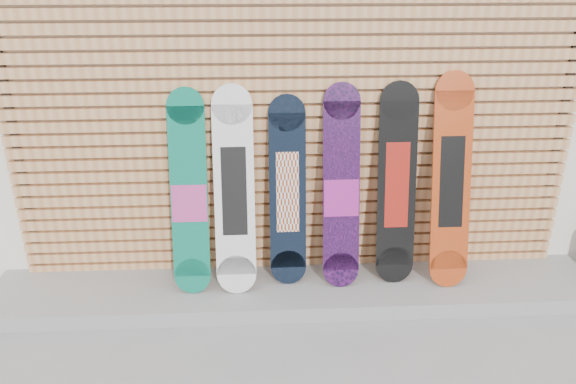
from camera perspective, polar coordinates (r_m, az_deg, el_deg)
The scene contains 10 objects.
ground at distance 3.89m, azimuth 3.81°, elevation -16.01°, with size 80.00×80.00×0.00m, color gray.
building at distance 6.58m, azimuth 5.09°, elevation 17.40°, with size 12.00×5.00×3.60m, color white.
concrete_step at distance 4.39m, azimuth 0.82°, elevation -9.88°, with size 4.60×0.70×0.12m, color gray.
slat_wall at distance 4.16m, azimuth 0.63°, elevation 5.75°, with size 4.26×0.08×2.29m.
snowboard_0 at distance 4.11m, azimuth -10.01°, elevation -0.25°, with size 0.27×0.37×1.48m.
snowboard_1 at distance 4.07m, azimuth -5.48°, elevation 0.07°, with size 0.29×0.39×1.49m.
snowboard_2 at distance 4.13m, azimuth -0.04°, elevation -0.02°, with size 0.27×0.28×1.41m.
snowboard_3 at distance 4.13m, azimuth 5.43°, elevation 0.29°, with size 0.27×0.34×1.50m.
snowboard_4 at distance 4.22m, azimuth 10.98°, elevation 0.69°, with size 0.29×0.30×1.50m.
snowboard_5 at distance 4.28m, azimuth 16.25°, elevation 0.99°, with size 0.29×0.39×1.57m.
Camera 1 is at (-0.41, -2.99, 2.45)m, focal length 35.00 mm.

